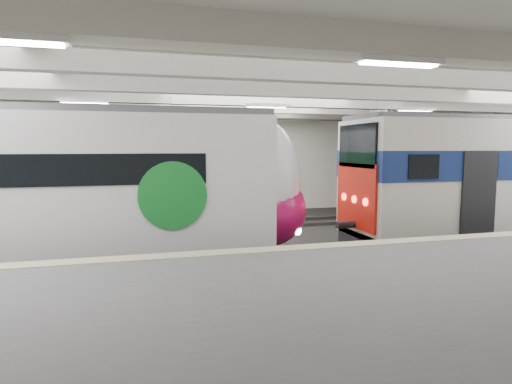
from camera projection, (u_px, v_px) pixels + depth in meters
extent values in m
cube|color=black|center=(284.00, 259.00, 13.58)|extent=(36.00, 24.00, 0.10)
cube|color=silver|center=(286.00, 79.00, 12.99)|extent=(36.00, 24.00, 0.20)
cube|color=beige|center=(225.00, 161.00, 22.90)|extent=(30.00, 0.10, 5.50)
cube|color=#575759|center=(407.00, 320.00, 7.27)|extent=(30.00, 7.00, 1.10)
cube|color=beige|center=(328.00, 246.00, 10.33)|extent=(30.00, 0.50, 0.02)
cube|color=beige|center=(179.00, 167.00, 15.40)|extent=(0.50, 0.50, 5.50)
cube|color=beige|center=(377.00, 165.00, 17.45)|extent=(0.50, 0.50, 5.50)
cube|color=beige|center=(285.00, 89.00, 13.03)|extent=(30.00, 18.00, 0.50)
cube|color=#59544C|center=(284.00, 255.00, 13.57)|extent=(30.00, 1.52, 0.16)
cube|color=#59544C|center=(244.00, 225.00, 18.85)|extent=(30.00, 1.52, 0.16)
cylinder|color=black|center=(285.00, 107.00, 13.08)|extent=(30.00, 0.03, 0.03)
cylinder|color=black|center=(244.00, 119.00, 18.37)|extent=(30.00, 0.03, 0.03)
cube|color=white|center=(310.00, 92.00, 11.14)|extent=(26.00, 8.40, 0.12)
cube|color=white|center=(33.00, 187.00, 11.49)|extent=(12.84, 2.86, 3.85)
ellipsoid|color=white|center=(263.00, 182.00, 13.14)|extent=(2.27, 2.81, 3.77)
ellipsoid|color=#BA0F53|center=(266.00, 209.00, 13.25)|extent=(2.41, 2.86, 2.31)
cylinder|color=#17812D|center=(173.00, 196.00, 11.03)|extent=(1.78, 0.06, 1.78)
cube|color=#4C4C51|center=(29.00, 110.00, 11.28)|extent=(12.84, 2.35, 0.20)
cube|color=black|center=(37.00, 262.00, 11.71)|extent=(12.84, 2.00, 0.70)
cube|color=#B6170C|center=(356.00, 196.00, 14.01)|extent=(0.08, 2.54, 2.13)
cube|color=black|center=(357.00, 146.00, 13.84)|extent=(0.08, 2.39, 1.39)
cube|color=white|center=(71.00, 176.00, 16.82)|extent=(13.87, 3.45, 3.73)
cube|color=#17812D|center=(70.00, 163.00, 16.77)|extent=(13.91, 3.51, 0.79)
cube|color=#4C4C51|center=(69.00, 125.00, 16.61)|extent=(13.85, 2.96, 0.16)
cube|color=black|center=(73.00, 227.00, 17.03)|extent=(13.86, 3.16, 0.60)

